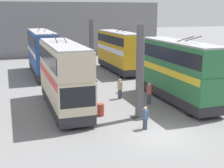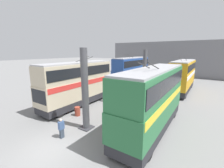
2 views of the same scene
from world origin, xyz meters
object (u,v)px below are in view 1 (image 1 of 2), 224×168
(person_by_left_row, at_px, (149,93))
(bus_right_mid, at_px, (63,73))
(person_aisle_midway, at_px, (120,88))
(bus_left_near, at_px, (179,68))
(person_by_right_row, at_px, (82,88))
(bus_right_far, at_px, (42,50))
(person_aisle_foreground, at_px, (145,117))
(bus_left_far, at_px, (118,49))
(oil_drum, at_px, (100,110))

(person_by_left_row, bearing_deg, bus_right_mid, 122.15)
(bus_right_mid, bearing_deg, person_aisle_midway, -74.33)
(bus_left_near, distance_m, person_by_right_row, 8.61)
(bus_right_far, distance_m, person_aisle_foreground, 21.13)
(person_aisle_foreground, bearing_deg, bus_right_far, -75.86)
(bus_left_near, distance_m, bus_left_far, 14.84)
(person_aisle_midway, bearing_deg, person_by_left_row, -66.56)
(bus_left_near, bearing_deg, bus_left_far, -0.00)
(person_aisle_midway, relative_size, oil_drum, 1.95)
(bus_right_far, bearing_deg, person_by_right_row, -169.93)
(bus_right_far, distance_m, person_aisle_midway, 14.31)
(oil_drum, bearing_deg, bus_right_mid, 43.00)
(person_aisle_midway, distance_m, oil_drum, 4.89)
(bus_left_far, xyz_separation_m, bus_right_far, (0.81, 9.53, 0.13))
(bus_left_near, distance_m, person_by_left_row, 3.25)
(bus_left_far, height_order, bus_right_far, bus_right_far)
(bus_left_near, height_order, oil_drum, bus_left_near)
(person_by_left_row, bearing_deg, person_aisle_midway, 76.40)
(bus_right_far, relative_size, person_aisle_midway, 6.31)
(person_by_left_row, relative_size, person_by_right_row, 1.06)
(bus_left_near, relative_size, bus_right_far, 0.91)
(person_aisle_foreground, distance_m, oil_drum, 4.10)
(bus_right_mid, height_order, person_aisle_foreground, bus_right_mid)
(bus_left_far, distance_m, person_by_right_row, 13.43)
(bus_right_mid, distance_m, person_by_right_row, 4.07)
(person_aisle_midway, bearing_deg, person_by_right_row, 142.59)
(person_aisle_foreground, distance_m, person_by_right_row, 9.02)
(bus_left_near, xyz_separation_m, oil_drum, (-1.37, 7.29, -2.49))
(bus_right_far, distance_m, person_by_left_row, 17.08)
(bus_left_far, xyz_separation_m, person_by_right_row, (-11.01, 7.43, -1.99))
(person_aisle_foreground, height_order, person_by_right_row, person_by_right_row)
(person_aisle_foreground, bearing_deg, person_aisle_midway, -94.80)
(oil_drum, bearing_deg, bus_left_far, -24.20)
(person_by_left_row, distance_m, person_by_right_row, 6.07)
(person_by_left_row, xyz_separation_m, oil_drum, (-1.56, 4.71, -0.51))
(bus_right_mid, bearing_deg, person_by_right_row, -36.78)
(person_aisle_foreground, height_order, person_by_left_row, person_by_left_row)
(person_aisle_foreground, xyz_separation_m, person_aisle_midway, (7.41, -0.95, 0.14))
(bus_left_far, distance_m, oil_drum, 17.94)
(bus_right_far, xyz_separation_m, person_aisle_midway, (-13.17, -5.20, -2.07))
(bus_left_near, xyz_separation_m, bus_left_far, (14.84, -0.00, -0.05))
(bus_right_mid, distance_m, oil_drum, 4.14)
(person_by_right_row, relative_size, person_aisle_midway, 0.96)
(bus_left_near, height_order, person_by_right_row, bus_left_near)
(bus_left_far, relative_size, bus_right_mid, 1.04)
(bus_left_near, xyz_separation_m, bus_right_mid, (1.03, 9.53, 0.03))
(bus_right_mid, bearing_deg, person_by_left_row, -96.92)
(bus_left_far, xyz_separation_m, bus_right_mid, (-13.81, 9.53, 0.08))
(bus_left_near, bearing_deg, person_by_right_row, 62.68)
(bus_left_near, distance_m, person_aisle_midway, 5.38)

